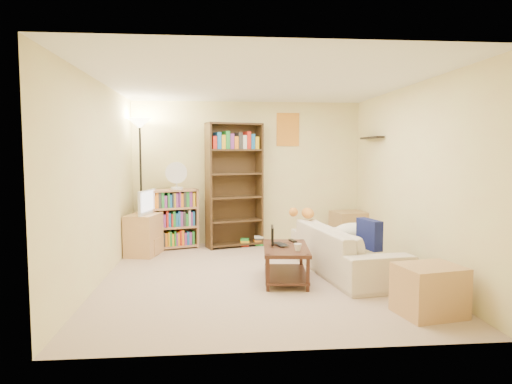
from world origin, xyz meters
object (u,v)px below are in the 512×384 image
(desk_fan, at_px, (176,176))
(end_cabinet, at_px, (429,290))
(sofa, at_px, (345,249))
(short_bookshelf, at_px, (174,219))
(coffee_table, at_px, (286,259))
(television, at_px, (143,202))
(side_table, at_px, (349,229))
(tall_bookshelf, at_px, (234,182))
(floor_lamp, at_px, (140,145))
(tv_stand, at_px, (144,235))
(mug, at_px, (298,247))
(laptop, at_px, (283,244))
(tabby_cat, at_px, (305,213))

(desk_fan, relative_size, end_cabinet, 0.76)
(sofa, relative_size, short_bookshelf, 2.24)
(coffee_table, distance_m, desk_fan, 2.73)
(television, height_order, desk_fan, desk_fan)
(side_table, bearing_deg, tall_bookshelf, 175.85)
(tall_bookshelf, height_order, side_table, tall_bookshelf)
(coffee_table, xyz_separation_m, floor_lamp, (-2.11, 2.11, 1.45))
(tv_stand, relative_size, tall_bookshelf, 0.31)
(sofa, bearing_deg, desk_fan, 45.58)
(tv_stand, distance_m, floor_lamp, 1.48)
(mug, xyz_separation_m, tall_bookshelf, (-0.66, 2.42, 0.63))
(coffee_table, distance_m, floor_lamp, 3.31)
(coffee_table, relative_size, tv_stand, 1.59)
(tv_stand, bearing_deg, television, 0.00)
(laptop, relative_size, tall_bookshelf, 0.16)
(coffee_table, distance_m, side_table, 2.47)
(tabby_cat, distance_m, side_table, 1.37)
(coffee_table, xyz_separation_m, tall_bookshelf, (-0.55, 2.16, 0.83))
(sofa, height_order, tv_stand, tv_stand)
(tall_bookshelf, bearing_deg, mug, -92.44)
(television, height_order, short_bookshelf, television)
(short_bookshelf, xyz_separation_m, floor_lamp, (-0.53, 0.01, 1.23))
(short_bookshelf, bearing_deg, side_table, -19.26)
(coffee_table, distance_m, tv_stand, 2.60)
(floor_lamp, distance_m, side_table, 3.80)
(coffee_table, xyz_separation_m, short_bookshelf, (-1.57, 2.10, 0.21))
(desk_fan, distance_m, floor_lamp, 0.77)
(tv_stand, distance_m, television, 0.51)
(tabby_cat, bearing_deg, coffee_table, -112.67)
(tall_bookshelf, height_order, end_cabinet, tall_bookshelf)
(television, bearing_deg, desk_fan, -36.80)
(laptop, relative_size, end_cabinet, 0.57)
(side_table, bearing_deg, laptop, -126.48)
(tv_stand, xyz_separation_m, end_cabinet, (3.25, -2.96, -0.08))
(tabby_cat, height_order, end_cabinet, tabby_cat)
(coffee_table, distance_m, tall_bookshelf, 2.38)
(television, distance_m, side_table, 3.48)
(laptop, distance_m, tall_bookshelf, 2.24)
(tv_stand, distance_m, short_bookshelf, 0.65)
(coffee_table, height_order, television, television)
(television, distance_m, tall_bookshelf, 1.57)
(laptop, distance_m, desk_fan, 2.60)
(side_table, bearing_deg, short_bookshelf, 178.43)
(television, xyz_separation_m, desk_fan, (0.49, 0.41, 0.39))
(mug, height_order, side_table, side_table)
(coffee_table, bearing_deg, desk_fan, 132.10)
(mug, relative_size, end_cabinet, 0.19)
(television, distance_m, desk_fan, 0.75)
(television, bearing_deg, tall_bookshelf, -57.14)
(tabby_cat, xyz_separation_m, coffee_table, (-0.47, -1.12, -0.42))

